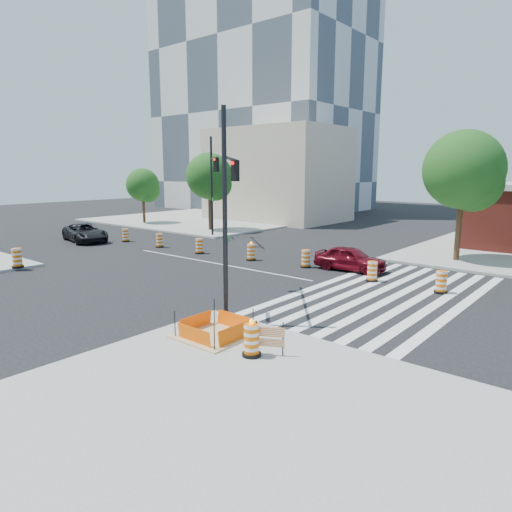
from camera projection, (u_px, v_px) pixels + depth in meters
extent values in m
plane|color=black|center=(215.00, 263.00, 27.45)|extent=(120.00, 120.00, 0.00)
cube|color=gray|center=(214.00, 218.00, 52.35)|extent=(22.00, 22.00, 0.15)
cube|color=silver|center=(326.00, 283.00, 22.54)|extent=(0.45, 13.50, 0.01)
cube|color=silver|center=(343.00, 286.00, 21.97)|extent=(0.45, 13.50, 0.01)
cube|color=silver|center=(359.00, 289.00, 21.40)|extent=(0.45, 13.50, 0.01)
cube|color=silver|center=(377.00, 292.00, 20.83)|extent=(0.45, 13.50, 0.01)
cube|color=silver|center=(396.00, 296.00, 20.27)|extent=(0.45, 13.50, 0.01)
cube|color=silver|center=(416.00, 300.00, 19.70)|extent=(0.45, 13.50, 0.01)
cube|color=silver|center=(437.00, 303.00, 19.13)|extent=(0.45, 13.50, 0.01)
cube|color=silver|center=(460.00, 307.00, 18.57)|extent=(0.45, 13.50, 0.01)
cube|color=silver|center=(215.00, 263.00, 27.45)|extent=(14.00, 0.12, 0.01)
cube|color=tan|center=(215.00, 335.00, 14.96)|extent=(2.20, 2.20, 0.05)
cube|color=#FF5C05|center=(194.00, 335.00, 14.24)|extent=(1.44, 0.02, 0.55)
cube|color=#FF5C05|center=(233.00, 321.00, 15.59)|extent=(1.44, 0.02, 0.55)
cube|color=#FF5C05|center=(196.00, 322.00, 15.48)|extent=(0.02, 1.44, 0.55)
cube|color=#FF5C05|center=(235.00, 334.00, 14.35)|extent=(0.02, 1.44, 0.55)
cylinder|color=black|center=(175.00, 324.00, 14.77)|extent=(0.04, 0.04, 0.90)
cylinder|color=black|center=(214.00, 337.00, 13.64)|extent=(0.04, 0.04, 0.90)
cylinder|color=black|center=(214.00, 311.00, 16.13)|extent=(0.04, 0.04, 0.90)
cylinder|color=black|center=(253.00, 322.00, 14.99)|extent=(0.04, 0.04, 0.90)
cube|color=silver|center=(262.00, 47.00, 64.06)|extent=(28.00, 18.00, 45.00)
cube|color=#BDA991|center=(277.00, 175.00, 50.68)|extent=(14.00, 10.00, 10.00)
imported|color=#580713|center=(350.00, 259.00, 25.32)|extent=(4.11, 1.93, 1.36)
imported|color=black|center=(85.00, 233.00, 35.67)|extent=(5.48, 3.40, 1.41)
cylinder|color=black|center=(225.00, 217.00, 15.85)|extent=(0.17, 0.17, 7.49)
cylinder|color=black|center=(231.00, 159.00, 18.23)|extent=(3.55, 4.49, 0.11)
cube|color=black|center=(235.00, 171.00, 20.25)|extent=(0.30, 0.26, 0.94)
sphere|color=#FF0C0C|center=(232.00, 163.00, 20.05)|extent=(0.17, 0.17, 0.17)
cube|color=#0C591E|center=(228.00, 240.00, 16.94)|extent=(0.72, 0.91, 0.23)
cylinder|color=black|center=(212.00, 187.00, 37.74)|extent=(0.18, 0.18, 8.07)
cylinder|color=black|center=(214.00, 158.00, 34.40)|extent=(4.66, 4.04, 0.12)
cube|color=black|center=(216.00, 165.00, 32.44)|extent=(0.32, 0.28, 1.01)
sphere|color=#FF0C0C|center=(214.00, 160.00, 32.24)|extent=(0.18, 0.18, 0.18)
cube|color=#0C591E|center=(213.00, 200.00, 36.95)|extent=(0.94, 0.82, 0.25)
cylinder|color=black|center=(252.00, 354.00, 13.36)|extent=(0.57, 0.57, 0.09)
cylinder|color=#E96104|center=(252.00, 339.00, 13.27)|extent=(0.45, 0.45, 0.90)
sphere|color=#FF990C|center=(252.00, 322.00, 13.17)|extent=(0.15, 0.15, 0.15)
cylinder|color=black|center=(18.00, 267.00, 25.50)|extent=(0.64, 0.64, 0.11)
cylinder|color=#E96104|center=(17.00, 257.00, 25.40)|extent=(0.51, 0.51, 1.01)
cube|color=#E96104|center=(270.00, 332.00, 13.27)|extent=(0.78, 0.47, 0.29)
cube|color=#E96104|center=(270.00, 343.00, 13.33)|extent=(0.78, 0.47, 0.23)
cylinder|color=black|center=(256.00, 338.00, 13.38)|extent=(0.04, 0.04, 1.03)
cylinder|color=black|center=(283.00, 339.00, 13.24)|extent=(0.04, 0.04, 1.03)
cylinder|color=#382314|center=(144.00, 207.00, 47.11)|extent=(0.29, 0.29, 3.59)
sphere|color=#194B15|center=(143.00, 185.00, 46.69)|extent=(3.37, 3.37, 3.37)
sphere|color=#194B15|center=(148.00, 190.00, 46.71)|extent=(2.47, 2.47, 2.47)
sphere|color=#194B15|center=(139.00, 188.00, 46.84)|extent=(2.25, 2.25, 2.25)
cylinder|color=#382314|center=(210.00, 207.00, 41.45)|extent=(0.29, 0.29, 4.44)
sphere|color=#194B15|center=(209.00, 176.00, 40.94)|extent=(4.16, 4.16, 4.16)
sphere|color=#194B15|center=(215.00, 184.00, 40.98)|extent=(3.05, 3.05, 3.05)
sphere|color=#194B15|center=(205.00, 181.00, 41.10)|extent=(2.78, 2.78, 2.78)
cylinder|color=#382314|center=(459.00, 222.00, 27.30)|extent=(0.34, 0.34, 4.93)
sphere|color=#194B15|center=(463.00, 170.00, 26.73)|extent=(4.62, 4.62, 4.62)
sphere|color=#194B15|center=(473.00, 183.00, 26.78)|extent=(3.39, 3.39, 3.39)
sphere|color=#194B15|center=(454.00, 178.00, 26.92)|extent=(3.08, 3.08, 3.08)
cylinder|color=black|center=(126.00, 241.00, 35.71)|extent=(0.60, 0.60, 0.10)
cylinder|color=#E96104|center=(126.00, 235.00, 35.62)|extent=(0.48, 0.48, 0.95)
cylinder|color=black|center=(160.00, 247.00, 33.10)|extent=(0.60, 0.60, 0.10)
cylinder|color=#E96104|center=(159.00, 240.00, 33.01)|extent=(0.48, 0.48, 0.95)
cylinder|color=black|center=(199.00, 253.00, 30.60)|extent=(0.60, 0.60, 0.10)
cylinder|color=#E96104|center=(199.00, 246.00, 30.51)|extent=(0.48, 0.48, 0.95)
cylinder|color=black|center=(251.00, 260.00, 28.31)|extent=(0.60, 0.60, 0.10)
cylinder|color=#E96104|center=(251.00, 252.00, 28.21)|extent=(0.48, 0.48, 0.95)
sphere|color=#FF990C|center=(251.00, 243.00, 28.11)|extent=(0.16, 0.16, 0.16)
cylinder|color=black|center=(305.00, 267.00, 26.25)|extent=(0.60, 0.60, 0.10)
cylinder|color=#E96104|center=(306.00, 258.00, 26.16)|extent=(0.48, 0.48, 0.95)
cylinder|color=black|center=(372.00, 280.00, 22.93)|extent=(0.60, 0.60, 0.10)
cylinder|color=#E96104|center=(372.00, 271.00, 22.84)|extent=(0.48, 0.48, 0.95)
cylinder|color=black|center=(440.00, 292.00, 20.77)|extent=(0.60, 0.60, 0.10)
cylinder|color=#E96104|center=(441.00, 281.00, 20.68)|extent=(0.48, 0.48, 0.95)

